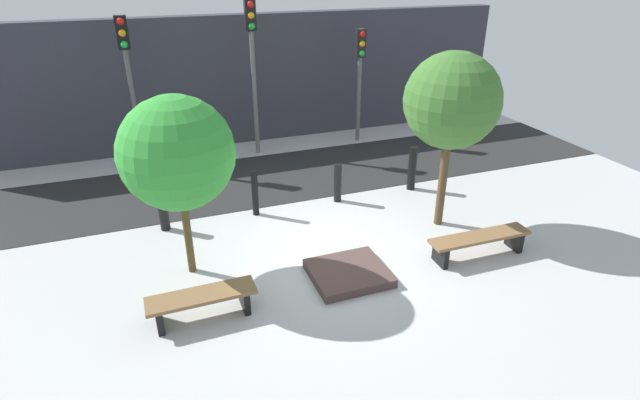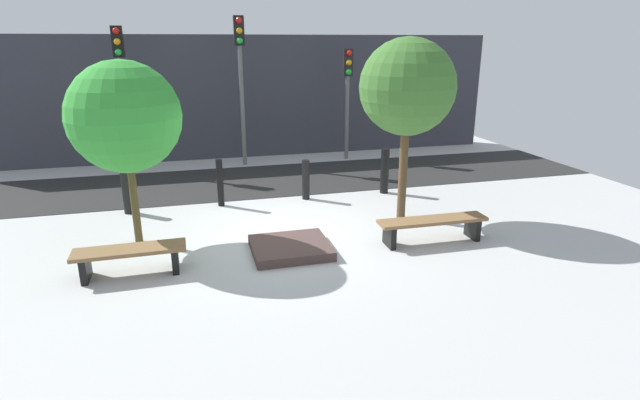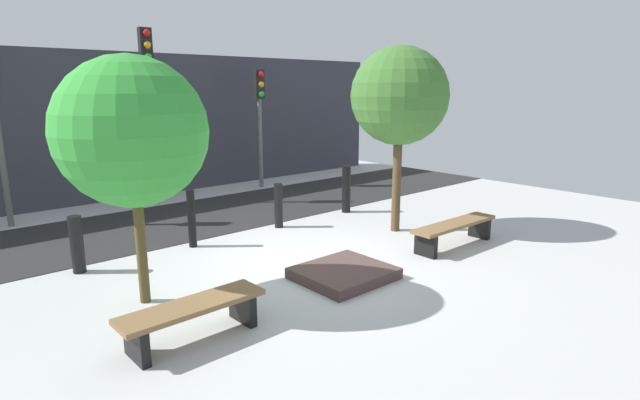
{
  "view_description": "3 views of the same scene",
  "coord_description": "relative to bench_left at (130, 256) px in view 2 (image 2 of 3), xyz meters",
  "views": [
    {
      "loc": [
        -2.99,
        -7.46,
        5.08
      ],
      "look_at": [
        -0.24,
        -0.03,
        1.18
      ],
      "focal_mm": 28.0,
      "sensor_mm": 36.0,
      "label": 1
    },
    {
      "loc": [
        -1.54,
        -8.56,
        3.45
      ],
      "look_at": [
        0.54,
        -0.77,
        0.88
      ],
      "focal_mm": 28.0,
      "sensor_mm": 36.0,
      "label": 2
    },
    {
      "loc": [
        -4.89,
        -5.82,
        2.78
      ],
      "look_at": [
        -0.44,
        -0.79,
        1.26
      ],
      "focal_mm": 28.0,
      "sensor_mm": 36.0,
      "label": 3
    }
  ],
  "objects": [
    {
      "name": "bollard_far_left",
      "position": [
        -0.32,
        3.08,
        0.13
      ],
      "size": [
        0.19,
        0.19,
        0.89
      ],
      "primitive_type": "cylinder",
      "color": "black",
      "rests_on": "ground"
    },
    {
      "name": "bollard_right",
      "position": [
        5.41,
        3.08,
        0.22
      ],
      "size": [
        0.2,
        0.2,
        1.07
      ],
      "primitive_type": "cylinder",
      "color": "black",
      "rests_on": "ground"
    },
    {
      "name": "bench_right",
      "position": [
        5.09,
        0.0,
        0.01
      ],
      "size": [
        1.99,
        0.44,
        0.44
      ],
      "rotation": [
        0.0,
        0.0,
        -0.01
      ],
      "color": "black",
      "rests_on": "ground"
    },
    {
      "name": "tree_behind_right_bench",
      "position": [
        5.09,
        1.36,
        2.29
      ],
      "size": [
        1.84,
        1.84,
        3.54
      ],
      "color": "#4E3A24",
      "rests_on": "ground"
    },
    {
      "name": "bollard_center",
      "position": [
        3.5,
        3.08,
        0.14
      ],
      "size": [
        0.17,
        0.17,
        0.9
      ],
      "primitive_type": "cylinder",
      "color": "black",
      "rests_on": "ground"
    },
    {
      "name": "ground_plane",
      "position": [
        2.54,
        1.03,
        -0.31
      ],
      "size": [
        18.0,
        18.0,
        0.0
      ],
      "primitive_type": "plane",
      "color": "#B6B6B6"
    },
    {
      "name": "traffic_light_west",
      "position": [
        -0.56,
        6.75,
        2.32
      ],
      "size": [
        0.28,
        0.27,
        3.83
      ],
      "color": "#555555",
      "rests_on": "ground"
    },
    {
      "name": "tree_behind_left_bench",
      "position": [
        0.0,
        1.36,
        1.93
      ],
      "size": [
        1.87,
        1.87,
        3.18
      ],
      "color": "#4D3F21",
      "rests_on": "ground"
    },
    {
      "name": "building_facade",
      "position": [
        2.54,
        8.02,
        1.51
      ],
      "size": [
        16.2,
        0.5,
        3.63
      ],
      "primitive_type": "cube",
      "color": "#33333D",
      "rests_on": "ground"
    },
    {
      "name": "road_strip",
      "position": [
        2.54,
        4.9,
        -0.31
      ],
      "size": [
        18.0,
        3.14,
        0.01
      ],
      "primitive_type": "cube",
      "color": "#262626",
      "rests_on": "ground"
    },
    {
      "name": "bench_left",
      "position": [
        0.0,
        0.0,
        0.0
      ],
      "size": [
        1.67,
        0.49,
        0.43
      ],
      "rotation": [
        0.0,
        0.0,
        0.01
      ],
      "color": "black",
      "rests_on": "ground"
    },
    {
      "name": "bollard_left",
      "position": [
        1.59,
        3.08,
        0.21
      ],
      "size": [
        0.14,
        0.14,
        1.03
      ],
      "primitive_type": "cylinder",
      "color": "black",
      "rests_on": "ground"
    },
    {
      "name": "planter_bed",
      "position": [
        2.54,
        0.2,
        -0.23
      ],
      "size": [
        1.31,
        1.18,
        0.16
      ],
      "primitive_type": "cube",
      "color": "#493633",
      "rests_on": "ground"
    },
    {
      "name": "traffic_light_mid_west",
      "position": [
        2.54,
        6.75,
        2.5
      ],
      "size": [
        0.28,
        0.27,
        4.11
      ],
      "color": "slate",
      "rests_on": "ground"
    },
    {
      "name": "traffic_light_mid_east",
      "position": [
        5.65,
        6.75,
        1.95
      ],
      "size": [
        0.28,
        0.27,
        3.25
      ],
      "color": "#5E5E5E",
      "rests_on": "ground"
    }
  ]
}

